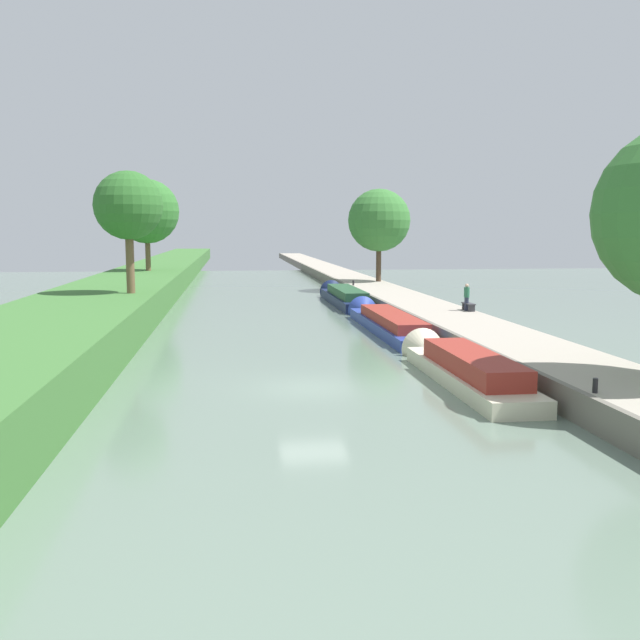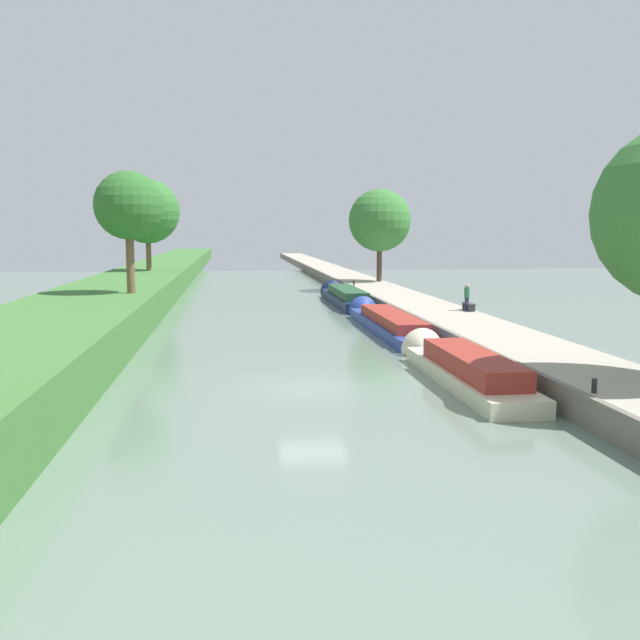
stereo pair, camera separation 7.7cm
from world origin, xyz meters
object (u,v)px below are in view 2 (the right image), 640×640
object	(u,v)px
narrowboat_navy	(344,296)
person_walking	(467,297)
narrowboat_cream	(460,367)
park_bench	(469,305)
mooring_bollard_far	(354,283)
narrowboat_blue	(386,322)
mooring_bollard_near	(594,386)

from	to	relation	value
narrowboat_navy	person_walking	size ratio (longest dim) A/B	9.12
narrowboat_cream	park_bench	bearing A→B (deg)	70.19
narrowboat_cream	mooring_bollard_far	bearing A→B (deg)	86.90
narrowboat_cream	park_bench	xyz separation A→B (m)	(5.52, 15.32, 0.79)
narrowboat_blue	person_walking	world-z (taller)	person_walking
narrowboat_cream	mooring_bollard_far	distance (m)	36.47
mooring_bollard_near	mooring_bollard_far	bearing A→B (deg)	90.00
narrowboat_cream	park_bench	distance (m)	16.30
park_bench	mooring_bollard_near	bearing A→B (deg)	-99.13
mooring_bollard_far	mooring_bollard_near	bearing A→B (deg)	-90.00
narrowboat_blue	mooring_bollard_far	world-z (taller)	mooring_bollard_far
narrowboat_blue	park_bench	world-z (taller)	park_bench
narrowboat_navy	park_bench	distance (m)	15.72
narrowboat_navy	person_walking	xyz separation A→B (m)	(5.30, -14.73, 1.28)
narrowboat_navy	mooring_bollard_far	size ratio (longest dim) A/B	33.65
narrowboat_blue	narrowboat_navy	distance (m)	15.64
person_walking	mooring_bollard_near	size ratio (longest dim) A/B	3.69
narrowboat_navy	park_bench	world-z (taller)	park_bench
mooring_bollard_near	mooring_bollard_far	distance (m)	43.15
narrowboat_cream	mooring_bollard_near	size ratio (longest dim) A/B	26.51
narrowboat_cream	mooring_bollard_near	bearing A→B (deg)	-73.69
mooring_bollard_near	park_bench	xyz separation A→B (m)	(3.55, 22.06, 0.12)
narrowboat_blue	mooring_bollard_near	world-z (taller)	mooring_bollard_near
person_walking	park_bench	distance (m)	0.54
narrowboat_navy	mooring_bollard_near	size ratio (longest dim) A/B	33.65
mooring_bollard_near	mooring_bollard_far	world-z (taller)	same
mooring_bollard_far	park_bench	distance (m)	21.39
narrowboat_cream	mooring_bollard_far	world-z (taller)	mooring_bollard_far
person_walking	narrowboat_navy	bearing A→B (deg)	109.79
person_walking	mooring_bollard_near	xyz separation A→B (m)	(-3.42, -22.06, -0.65)
narrowboat_blue	park_bench	distance (m)	5.52
narrowboat_blue	park_bench	xyz separation A→B (m)	(5.38, 0.90, 0.83)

